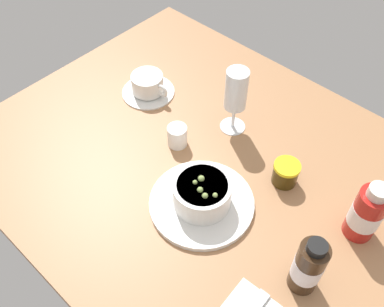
{
  "coord_description": "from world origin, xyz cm",
  "views": [
    {
      "loc": [
        38.86,
        -48.32,
        78.1
      ],
      "look_at": [
        -2.08,
        -3.95,
        6.4
      ],
      "focal_mm": 40.14,
      "sensor_mm": 36.0,
      "label": 1
    }
  ],
  "objects_px": {
    "jam_jar": "(286,173)",
    "wine_glass": "(236,93)",
    "sauce_bottle_brown": "(308,267)",
    "sauce_bottle_red": "(367,213)",
    "creamer_jug": "(178,136)",
    "coffee_cup": "(148,85)",
    "porridge_bowl": "(202,196)"
  },
  "relations": [
    {
      "from": "jam_jar",
      "to": "wine_glass",
      "type": "bearing_deg",
      "value": 164.51
    },
    {
      "from": "sauce_bottle_brown",
      "to": "sauce_bottle_red",
      "type": "xyz_separation_m",
      "value": [
        0.02,
        0.17,
        -0.0
      ]
    },
    {
      "from": "sauce_bottle_red",
      "to": "creamer_jug",
      "type": "bearing_deg",
      "value": -170.05
    },
    {
      "from": "sauce_bottle_brown",
      "to": "sauce_bottle_red",
      "type": "bearing_deg",
      "value": 82.54
    },
    {
      "from": "coffee_cup",
      "to": "sauce_bottle_brown",
      "type": "relative_size",
      "value": 0.96
    },
    {
      "from": "jam_jar",
      "to": "sauce_bottle_red",
      "type": "distance_m",
      "value": 0.19
    },
    {
      "from": "creamer_jug",
      "to": "sauce_bottle_red",
      "type": "distance_m",
      "value": 0.45
    },
    {
      "from": "sauce_bottle_brown",
      "to": "sauce_bottle_red",
      "type": "height_order",
      "value": "sauce_bottle_red"
    },
    {
      "from": "jam_jar",
      "to": "coffee_cup",
      "type": "bearing_deg",
      "value": -179.71
    },
    {
      "from": "wine_glass",
      "to": "sauce_bottle_red",
      "type": "relative_size",
      "value": 1.18
    },
    {
      "from": "porridge_bowl",
      "to": "jam_jar",
      "type": "height_order",
      "value": "porridge_bowl"
    },
    {
      "from": "creamer_jug",
      "to": "wine_glass",
      "type": "relative_size",
      "value": 0.34
    },
    {
      "from": "jam_jar",
      "to": "sauce_bottle_brown",
      "type": "bearing_deg",
      "value": -47.31
    },
    {
      "from": "porridge_bowl",
      "to": "wine_glass",
      "type": "xyz_separation_m",
      "value": [
        -0.1,
        0.23,
        0.08
      ]
    },
    {
      "from": "wine_glass",
      "to": "sauce_bottle_brown",
      "type": "height_order",
      "value": "wine_glass"
    },
    {
      "from": "jam_jar",
      "to": "sauce_bottle_brown",
      "type": "height_order",
      "value": "sauce_bottle_brown"
    },
    {
      "from": "wine_glass",
      "to": "sauce_bottle_brown",
      "type": "distance_m",
      "value": 0.42
    },
    {
      "from": "wine_glass",
      "to": "jam_jar",
      "type": "xyz_separation_m",
      "value": [
        0.19,
        -0.05,
        -0.09
      ]
    },
    {
      "from": "coffee_cup",
      "to": "wine_glass",
      "type": "height_order",
      "value": "wine_glass"
    },
    {
      "from": "wine_glass",
      "to": "sauce_bottle_brown",
      "type": "xyz_separation_m",
      "value": [
        0.35,
        -0.23,
        -0.05
      ]
    },
    {
      "from": "porridge_bowl",
      "to": "coffee_cup",
      "type": "height_order",
      "value": "porridge_bowl"
    },
    {
      "from": "creamer_jug",
      "to": "wine_glass",
      "type": "bearing_deg",
      "value": 65.35
    },
    {
      "from": "porridge_bowl",
      "to": "sauce_bottle_brown",
      "type": "xyz_separation_m",
      "value": [
        0.26,
        -0.0,
        0.04
      ]
    },
    {
      "from": "wine_glass",
      "to": "sauce_bottle_brown",
      "type": "relative_size",
      "value": 1.19
    },
    {
      "from": "porridge_bowl",
      "to": "sauce_bottle_red",
      "type": "height_order",
      "value": "sauce_bottle_red"
    },
    {
      "from": "sauce_bottle_brown",
      "to": "creamer_jug",
      "type": "bearing_deg",
      "value": 167.05
    },
    {
      "from": "creamer_jug",
      "to": "sauce_bottle_brown",
      "type": "bearing_deg",
      "value": -12.95
    },
    {
      "from": "coffee_cup",
      "to": "wine_glass",
      "type": "bearing_deg",
      "value": 12.66
    },
    {
      "from": "coffee_cup",
      "to": "sauce_bottle_red",
      "type": "xyz_separation_m",
      "value": [
        0.62,
        -0.0,
        0.04
      ]
    },
    {
      "from": "sauce_bottle_brown",
      "to": "coffee_cup",
      "type": "bearing_deg",
      "value": 163.88
    },
    {
      "from": "jam_jar",
      "to": "sauce_bottle_red",
      "type": "height_order",
      "value": "sauce_bottle_red"
    },
    {
      "from": "jam_jar",
      "to": "creamer_jug",
      "type": "bearing_deg",
      "value": -162.39
    }
  ]
}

